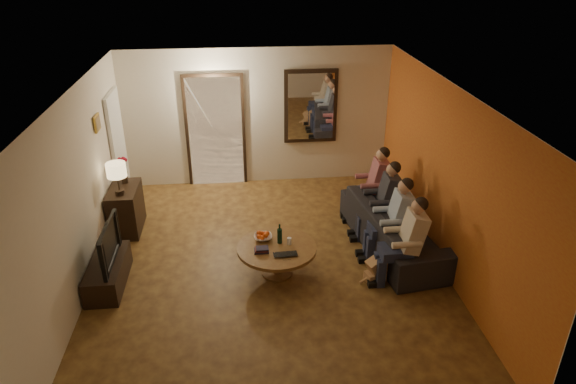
{
  "coord_description": "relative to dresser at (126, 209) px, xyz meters",
  "views": [
    {
      "loc": [
        -0.37,
        -6.28,
        4.31
      ],
      "look_at": [
        0.3,
        0.3,
        1.05
      ],
      "focal_mm": 32.0,
      "sensor_mm": 36.0,
      "label": 1
    }
  ],
  "objects": [
    {
      "name": "back_wall",
      "position": [
        2.25,
        1.69,
        0.93
      ],
      "size": [
        5.0,
        0.02,
        2.6
      ],
      "primitive_type": "cube",
      "color": "beige",
      "rests_on": "floor"
    },
    {
      "name": "coffee_table",
      "position": [
        2.34,
        -1.51,
        -0.15
      ],
      "size": [
        1.33,
        1.33,
        0.45
      ],
      "primitive_type": "cylinder",
      "rotation": [
        0.0,
        0.0,
        0.21
      ],
      "color": "brown",
      "rests_on": "floor"
    },
    {
      "name": "dresser",
      "position": [
        0.0,
        0.0,
        0.0
      ],
      "size": [
        0.45,
        0.84,
        0.74
      ],
      "primitive_type": "cube",
      "color": "black",
      "rests_on": "floor"
    },
    {
      "name": "book_stack",
      "position": [
        2.12,
        -1.61,
        0.11
      ],
      "size": [
        0.2,
        0.15,
        0.07
      ],
      "primitive_type": null,
      "color": "black",
      "rests_on": "coffee_table"
    },
    {
      "name": "left_wall",
      "position": [
        -0.25,
        -1.31,
        0.93
      ],
      "size": [
        0.02,
        6.0,
        2.6
      ],
      "primitive_type": "cube",
      "color": "beige",
      "rests_on": "floor"
    },
    {
      "name": "art_canvas",
      "position": [
        -0.21,
        -0.01,
        1.48
      ],
      "size": [
        0.01,
        0.22,
        0.18
      ],
      "primitive_type": "cube",
      "color": "brown",
      "rests_on": "left_wall"
    },
    {
      "name": "tv_stand",
      "position": [
        0.0,
        -1.52,
        -0.19
      ],
      "size": [
        0.45,
        1.1,
        0.37
      ],
      "primitive_type": "cube",
      "color": "black",
      "rests_on": "floor"
    },
    {
      "name": "person_d",
      "position": [
        4.09,
        -0.06,
        0.23
      ],
      "size": [
        0.6,
        0.4,
        1.2
      ],
      "primitive_type": null,
      "color": "tan",
      "rests_on": "sofa"
    },
    {
      "name": "floor",
      "position": [
        2.25,
        -1.31,
        -0.37
      ],
      "size": [
        5.0,
        6.0,
        0.01
      ],
      "primitive_type": "cube",
      "color": "#452712",
      "rests_on": "ground"
    },
    {
      "name": "white_door",
      "position": [
        -0.21,
        0.99,
        0.65
      ],
      "size": [
        0.06,
        0.85,
        2.04
      ],
      "primitive_type": "cube",
      "color": "white",
      "rests_on": "floor"
    },
    {
      "name": "flower_vase",
      "position": [
        0.0,
        0.22,
        0.59
      ],
      "size": [
        0.14,
        0.14,
        0.44
      ],
      "primitive_type": null,
      "color": "#A91228",
      "rests_on": "dresser"
    },
    {
      "name": "front_wall",
      "position": [
        2.25,
        -4.31,
        0.93
      ],
      "size": [
        5.0,
        0.02,
        2.6
      ],
      "primitive_type": "cube",
      "color": "beige",
      "rests_on": "floor"
    },
    {
      "name": "tv",
      "position": [
        0.0,
        -1.52,
        0.27
      ],
      "size": [
        0.97,
        0.13,
        0.56
      ],
      "primitive_type": "imported",
      "rotation": [
        0.0,
        0.0,
        1.57
      ],
      "color": "black",
      "rests_on": "tv_stand"
    },
    {
      "name": "wine_glass",
      "position": [
        2.52,
        -1.46,
        0.13
      ],
      "size": [
        0.06,
        0.06,
        0.1
      ],
      "primitive_type": "cylinder",
      "color": "silver",
      "rests_on": "coffee_table"
    },
    {
      "name": "laptop",
      "position": [
        2.44,
        -1.79,
        0.09
      ],
      "size": [
        0.34,
        0.23,
        0.03
      ],
      "primitive_type": "imported",
      "rotation": [
        0.0,
        0.0,
        0.05
      ],
      "color": "black",
      "rests_on": "coffee_table"
    },
    {
      "name": "table_lamp",
      "position": [
        0.0,
        -0.22,
        0.64
      ],
      "size": [
        0.3,
        0.3,
        0.54
      ],
      "primitive_type": null,
      "color": "beige",
      "rests_on": "dresser"
    },
    {
      "name": "person_b",
      "position": [
        4.09,
        -1.26,
        0.23
      ],
      "size": [
        0.6,
        0.4,
        1.2
      ],
      "primitive_type": null,
      "color": "tan",
      "rests_on": "sofa"
    },
    {
      "name": "framed_art",
      "position": [
        -0.22,
        -0.01,
        1.48
      ],
      "size": [
        0.03,
        0.28,
        0.24
      ],
      "primitive_type": "cube",
      "color": "#B28C33",
      "rests_on": "left_wall"
    },
    {
      "name": "mirror_glass",
      "position": [
        3.25,
        1.62,
        1.13
      ],
      "size": [
        0.86,
        0.02,
        1.26
      ],
      "primitive_type": "cube",
      "color": "white",
      "rests_on": "back_wall"
    },
    {
      "name": "kitchen_doorway",
      "position": [
        1.45,
        1.67,
        0.68
      ],
      "size": [
        1.0,
        0.06,
        2.1
      ],
      "primitive_type": "cube",
      "color": "#FFE0A5",
      "rests_on": "floor"
    },
    {
      "name": "fridge_glimpse",
      "position": [
        1.7,
        1.67,
        0.53
      ],
      "size": [
        0.45,
        0.03,
        1.7
      ],
      "primitive_type": "cube",
      "color": "silver",
      "rests_on": "floor"
    },
    {
      "name": "oranges",
      "position": [
        2.16,
        -1.29,
        0.18
      ],
      "size": [
        0.2,
        0.2,
        0.08
      ],
      "primitive_type": null,
      "color": "#DE4C12",
      "rests_on": "bowl"
    },
    {
      "name": "ceiling",
      "position": [
        2.25,
        -1.31,
        2.23
      ],
      "size": [
        5.0,
        6.0,
        0.01
      ],
      "primitive_type": "cube",
      "color": "white",
      "rests_on": "back_wall"
    },
    {
      "name": "person_a",
      "position": [
        4.09,
        -1.86,
        0.23
      ],
      "size": [
        0.6,
        0.4,
        1.2
      ],
      "primitive_type": null,
      "color": "tan",
      "rests_on": "sofa"
    },
    {
      "name": "orange_accent",
      "position": [
        4.74,
        -1.31,
        0.93
      ],
      "size": [
        0.01,
        6.0,
        2.6
      ],
      "primitive_type": "cube",
      "color": "#BF4D20",
      "rests_on": "right_wall"
    },
    {
      "name": "dog",
      "position": [
        3.8,
        -1.78,
        -0.09
      ],
      "size": [
        0.61,
        0.41,
        0.56
      ],
      "primitive_type": null,
      "rotation": [
        0.0,
        0.0,
        0.33
      ],
      "color": "tan",
      "rests_on": "floor"
    },
    {
      "name": "person_c",
      "position": [
        4.09,
        -0.66,
        0.23
      ],
      "size": [
        0.6,
        0.4,
        1.2
      ],
      "primitive_type": null,
      "color": "tan",
      "rests_on": "sofa"
    },
    {
      "name": "mirror_frame",
      "position": [
        3.25,
        1.65,
        1.13
      ],
      "size": [
        1.0,
        0.05,
        1.4
      ],
      "primitive_type": "cube",
      "color": "black",
      "rests_on": "back_wall"
    },
    {
      "name": "bowl",
      "position": [
        2.16,
        -1.29,
        0.11
      ],
      "size": [
        0.26,
        0.26,
        0.06
      ],
      "primitive_type": "imported",
      "color": "white",
      "rests_on": "coffee_table"
    },
    {
      "name": "sofa",
      "position": [
        4.19,
        -0.96,
        -0.03
      ],
      "size": [
        2.47,
        1.24,
        0.69
      ],
      "primitive_type": "imported",
      "rotation": [
        0.0,
        0.0,
        1.71
      ],
      "color": "black",
      "rests_on": "floor"
    },
    {
      "name": "wine_bottle",
      "position": [
        2.39,
        -1.41,
        0.23
      ],
      "size": [
        0.07,
        0.07,
        0.31
      ],
      "primitive_type": null,
      "color": "black",
      "rests_on": "coffee_table"
    },
    {
      "name": "door_trim",
      "position": [
        1.45,
        1.66,
        0.68
      ],
      "size": [
        1.12,
        0.04,
        2.22
      ],
      "primitive_type": "cube",
      "color": "black",
      "rests_on": "floor"
    },
    {
      "name": "right_wall",
      "position": [
        4.75,
        -1.31,
        0.93
      ],
      "size": [
        0.02,
        6.0,
        2.6
      ],
      "primitive_type": "cube",
      "color": "beige",
      "rests_on": "floor"
    }
  ]
}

